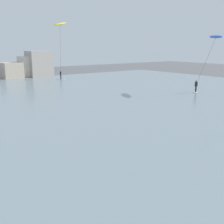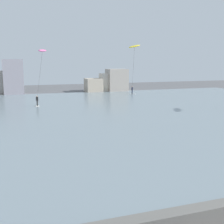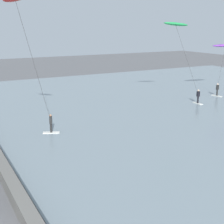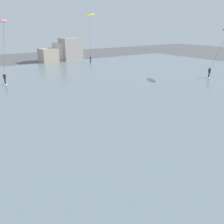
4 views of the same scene
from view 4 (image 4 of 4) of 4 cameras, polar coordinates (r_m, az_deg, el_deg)
water_bay at (r=31.50m, az=-11.36°, el=4.27°), size 84.00×52.00×0.10m
far_shore_buildings at (r=57.77m, az=-19.99°, el=12.79°), size 29.61×5.65×7.29m
kitesurfer_pink at (r=39.00m, az=-23.48°, el=16.94°), size 2.52×3.76×8.71m
kitesurfer_yellow at (r=55.79m, az=-5.05°, el=20.04°), size 3.16×2.72×10.29m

